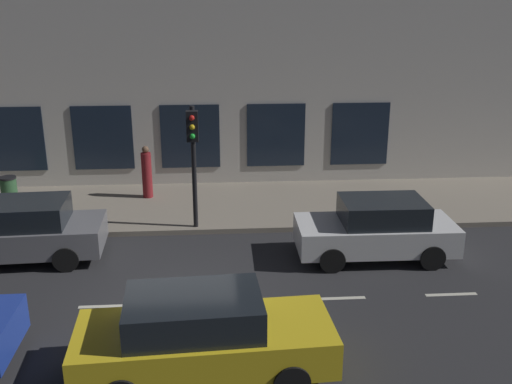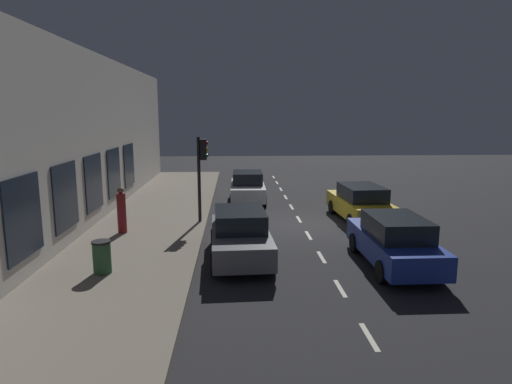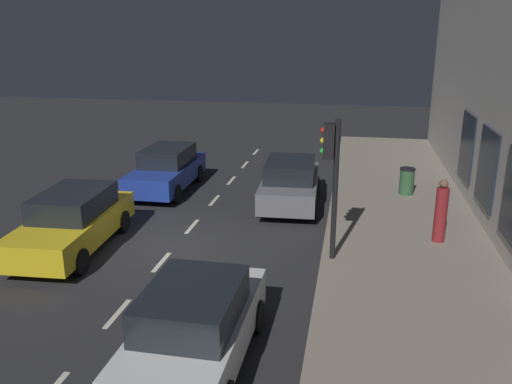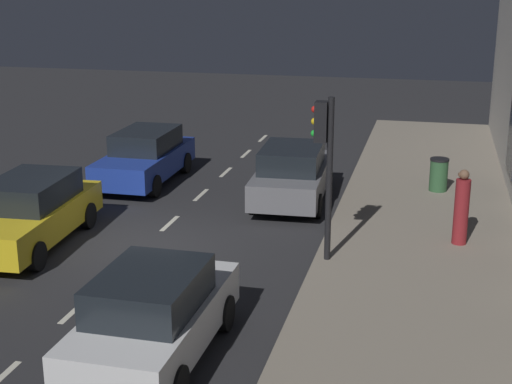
{
  "view_description": "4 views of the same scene",
  "coord_description": "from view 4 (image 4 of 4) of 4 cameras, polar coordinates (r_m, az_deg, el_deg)",
  "views": [
    {
      "loc": [
        -11.6,
        -0.91,
        6.42
      ],
      "look_at": [
        1.98,
        -1.85,
        1.92
      ],
      "focal_mm": 40.95,
      "sensor_mm": 36.0,
      "label": 1
    },
    {
      "loc": [
        2.77,
        17.88,
        4.63
      ],
      "look_at": [
        1.9,
        -0.75,
        1.29
      ],
      "focal_mm": 31.1,
      "sensor_mm": 36.0,
      "label": 2
    },
    {
      "loc": [
        4.65,
        -12.64,
        5.65
      ],
      "look_at": [
        2.34,
        -0.38,
        1.82
      ],
      "focal_mm": 36.92,
      "sensor_mm": 36.0,
      "label": 3
    },
    {
      "loc": [
        6.33,
        -15.31,
        6.1
      ],
      "look_at": [
        2.92,
        -1.2,
        1.83
      ],
      "focal_mm": 52.5,
      "sensor_mm": 36.0,
      "label": 4
    }
  ],
  "objects": [
    {
      "name": "ground_plane",
      "position": [
        17.65,
        -8.36,
        -4.01
      ],
      "size": [
        60.0,
        60.0,
        0.0
      ],
      "primitive_type": "plane",
      "color": "#28282B"
    },
    {
      "name": "sidewalk",
      "position": [
        16.45,
        12.4,
        -5.5
      ],
      "size": [
        4.5,
        32.0,
        0.15
      ],
      "color": "gray",
      "rests_on": "ground"
    },
    {
      "name": "lane_centre_line",
      "position": [
        16.79,
        -9.62,
        -5.14
      ],
      "size": [
        0.12,
        27.2,
        0.01
      ],
      "color": "beige",
      "rests_on": "ground"
    },
    {
      "name": "traffic_light",
      "position": [
        15.6,
        5.23,
        3.36
      ],
      "size": [
        0.48,
        0.32,
        3.52
      ],
      "color": "black",
      "rests_on": "sidewalk"
    },
    {
      "name": "parked_car_0",
      "position": [
        20.56,
        2.78,
        1.4
      ],
      "size": [
        2.05,
        4.43,
        1.58
      ],
      "rotation": [
        0.0,
        0.0,
        0.05
      ],
      "color": "slate",
      "rests_on": "ground"
    },
    {
      "name": "parked_car_1",
      "position": [
        12.33,
        -7.79,
        -9.3
      ],
      "size": [
        1.85,
        4.07,
        1.58
      ],
      "rotation": [
        0.0,
        0.0,
        -0.01
      ],
      "color": "silver",
      "rests_on": "ground"
    },
    {
      "name": "parked_car_2",
      "position": [
        18.02,
        -16.86,
        -1.47
      ],
      "size": [
        2.06,
        4.62,
        1.58
      ],
      "rotation": [
        0.0,
        0.0,
        3.2
      ],
      "color": "gold",
      "rests_on": "ground"
    },
    {
      "name": "parked_car_3",
      "position": [
        22.7,
        -8.43,
        2.68
      ],
      "size": [
        1.85,
        4.46,
        1.58
      ],
      "rotation": [
        0.0,
        0.0,
        3.15
      ],
      "color": "#1E389E",
      "rests_on": "ground"
    },
    {
      "name": "pedestrian_0",
      "position": [
        17.5,
        15.38,
        -1.28
      ],
      "size": [
        0.38,
        0.38,
        1.74
      ],
      "rotation": [
        0.0,
        0.0,
        1.72
      ],
      "color": "maroon",
      "rests_on": "sidewalk"
    },
    {
      "name": "trash_bin",
      "position": [
        21.73,
        13.75,
        1.31
      ],
      "size": [
        0.53,
        0.53,
        0.94
      ],
      "color": "#2D5633",
      "rests_on": "sidewalk"
    }
  ]
}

